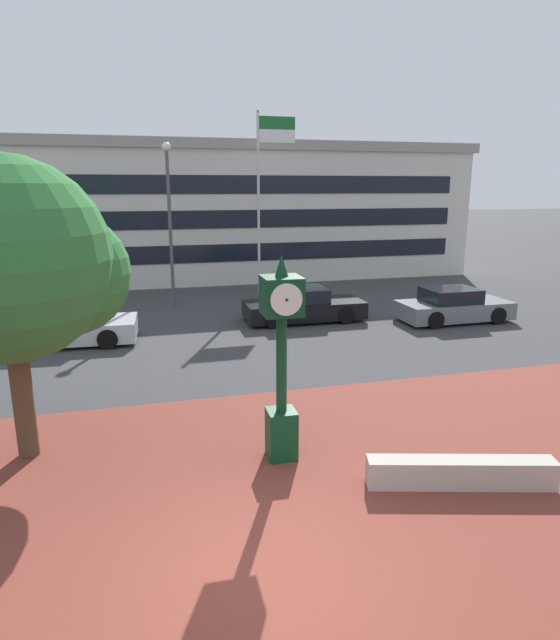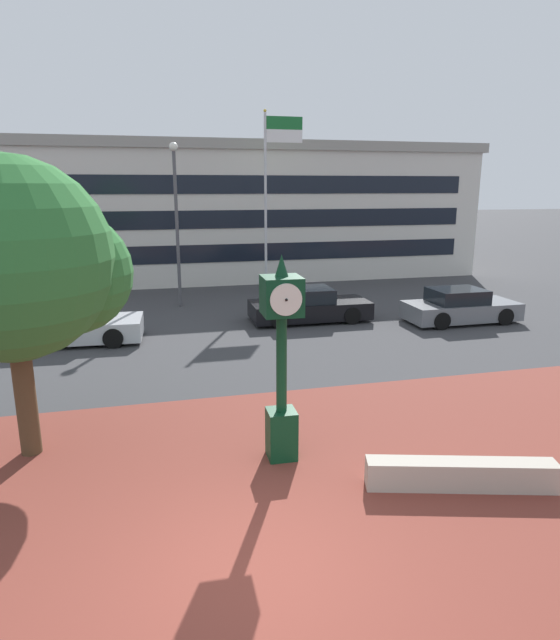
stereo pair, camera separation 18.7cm
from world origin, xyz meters
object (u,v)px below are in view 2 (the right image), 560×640
object	(u,v)px
street_clock	(282,356)
street_lamp_post	(176,209)
civic_building	(221,208)
car_street_far	(460,307)
flagpole_primary	(271,184)
car_street_distant	(308,306)
plaza_tree	(23,263)
car_street_near	(70,326)

from	to	relation	value
street_clock	street_lamp_post	distance (m)	14.11
street_lamp_post	civic_building	bearing A→B (deg)	73.82
car_street_far	civic_building	bearing A→B (deg)	-159.48
street_clock	flagpole_primary	size ratio (longest dim) A/B	0.46
car_street_distant	street_clock	bearing A→B (deg)	-18.79
flagpole_primary	street_clock	bearing A→B (deg)	-102.17
car_street_far	civic_building	xyz separation A→B (m)	(-6.62, 17.31, 3.08)
street_clock	plaza_tree	world-z (taller)	plaza_tree
car_street_far	flagpole_primary	size ratio (longest dim) A/B	0.51
car_street_far	civic_building	world-z (taller)	civic_building
car_street_distant	flagpole_primary	distance (m)	7.19
plaza_tree	street_lamp_post	world-z (taller)	street_lamp_post
street_clock	street_lamp_post	bearing A→B (deg)	95.62
street_clock	flagpole_primary	bearing A→B (deg)	79.28
street_clock	car_street_distant	bearing A→B (deg)	72.04
car_street_near	flagpole_primary	size ratio (longest dim) A/B	0.55
civic_building	street_clock	bearing A→B (deg)	-95.44
street_clock	car_street_far	size ratio (longest dim) A/B	0.91
car_street_distant	civic_building	xyz separation A→B (m)	(-1.10, 15.77, 3.08)
car_street_distant	car_street_far	bearing A→B (deg)	75.01
car_street_distant	street_lamp_post	bearing A→B (deg)	-128.93
car_street_far	flagpole_primary	bearing A→B (deg)	-141.82
car_street_distant	flagpole_primary	size ratio (longest dim) A/B	0.54
plaza_tree	civic_building	size ratio (longest dim) A/B	0.20
car_street_near	car_street_distant	world-z (taller)	same
car_street_near	flagpole_primary	world-z (taller)	flagpole_primary
car_street_distant	civic_building	distance (m)	16.11
street_lamp_post	car_street_near	bearing A→B (deg)	-128.93
plaza_tree	car_street_distant	distance (m)	12.22
car_street_near	plaza_tree	bearing A→B (deg)	6.34
car_street_near	street_clock	bearing A→B (deg)	31.29
car_street_near	civic_building	bearing A→B (deg)	159.60
car_street_near	car_street_distant	size ratio (longest dim) A/B	1.01
car_street_near	car_street_far	world-z (taller)	same
street_clock	civic_building	size ratio (longest dim) A/B	0.14
civic_building	plaza_tree	bearing A→B (deg)	-105.79
car_street_near	flagpole_primary	distance (m)	11.49
car_street_near	flagpole_primary	xyz separation A→B (m)	(8.26, 6.59, 4.51)
plaza_tree	car_street_far	xyz separation A→B (m)	(13.54, 7.15, -3.09)
street_clock	car_street_far	world-z (taller)	street_clock
plaza_tree	street_lamp_post	size ratio (longest dim) A/B	0.83
car_street_near	car_street_distant	xyz separation A→B (m)	(8.44, 0.99, 0.00)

